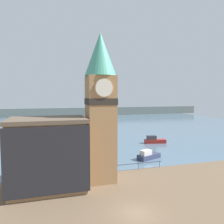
{
  "coord_description": "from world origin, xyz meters",
  "views": [
    {
      "loc": [
        -8.61,
        -20.62,
        12.46
      ],
      "look_at": [
        -0.52,
        7.45,
        10.23
      ],
      "focal_mm": 35.0,
      "sensor_mm": 36.0,
      "label": 1
    }
  ],
  "objects_px": {
    "pier_building": "(48,153)",
    "mooring_bollard_near": "(112,176)",
    "boat_far": "(154,140)",
    "boat_near": "(148,155)",
    "clock_tower": "(101,103)"
  },
  "relations": [
    {
      "from": "clock_tower",
      "to": "boat_far",
      "type": "height_order",
      "value": "clock_tower"
    },
    {
      "from": "pier_building",
      "to": "mooring_bollard_near",
      "type": "distance_m",
      "value": 10.16
    },
    {
      "from": "boat_far",
      "to": "mooring_bollard_near",
      "type": "bearing_deg",
      "value": -120.93
    },
    {
      "from": "boat_far",
      "to": "boat_near",
      "type": "bearing_deg",
      "value": -112.14
    },
    {
      "from": "boat_far",
      "to": "mooring_bollard_near",
      "type": "xyz_separation_m",
      "value": [
        -17.4,
        -20.48,
        -0.39
      ]
    },
    {
      "from": "pier_building",
      "to": "boat_near",
      "type": "bearing_deg",
      "value": 24.97
    },
    {
      "from": "boat_near",
      "to": "mooring_bollard_near",
      "type": "distance_m",
      "value": 12.48
    },
    {
      "from": "clock_tower",
      "to": "mooring_bollard_near",
      "type": "distance_m",
      "value": 11.12
    },
    {
      "from": "pier_building",
      "to": "boat_far",
      "type": "relative_size",
      "value": 1.76
    },
    {
      "from": "boat_near",
      "to": "boat_far",
      "type": "height_order",
      "value": "boat_far"
    },
    {
      "from": "mooring_bollard_near",
      "to": "boat_near",
      "type": "bearing_deg",
      "value": 39.22
    },
    {
      "from": "pier_building",
      "to": "mooring_bollard_near",
      "type": "relative_size",
      "value": 15.45
    },
    {
      "from": "clock_tower",
      "to": "boat_far",
      "type": "xyz_separation_m",
      "value": [
        19.13,
        20.51,
        -10.6
      ]
    },
    {
      "from": "pier_building",
      "to": "boat_far",
      "type": "xyz_separation_m",
      "value": [
        26.51,
        21.33,
        -4.03
      ]
    },
    {
      "from": "mooring_bollard_near",
      "to": "boat_far",
      "type": "bearing_deg",
      "value": 49.65
    }
  ]
}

